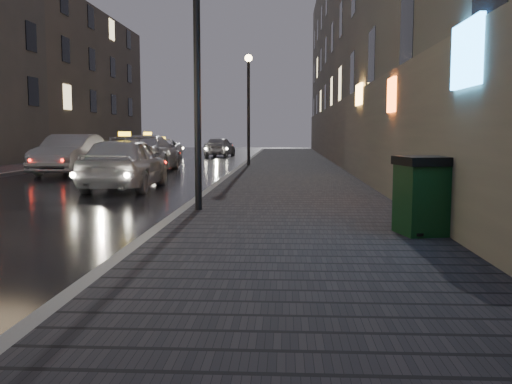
% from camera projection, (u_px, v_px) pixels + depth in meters
% --- Properties ---
extents(sidewalk, '(4.60, 58.00, 0.15)m').
position_uv_depth(sidewalk, '(291.00, 168.00, 26.55)').
color(sidewalk, black).
rests_on(sidewalk, ground).
extents(curb, '(0.20, 58.00, 0.15)m').
position_uv_depth(curb, '(240.00, 168.00, 26.67)').
color(curb, slate).
rests_on(curb, ground).
extents(sidewalk_far, '(2.40, 58.00, 0.15)m').
position_uv_depth(sidewalk_far, '(27.00, 167.00, 27.19)').
color(sidewalk_far, black).
rests_on(sidewalk_far, ground).
extents(curb_far, '(0.20, 58.00, 0.15)m').
position_uv_depth(curb_far, '(54.00, 167.00, 27.13)').
color(curb_far, slate).
rests_on(curb_far, ground).
extents(building_near, '(1.80, 50.00, 13.00)m').
position_uv_depth(building_near, '(353.00, 40.00, 29.68)').
color(building_near, '#605B54').
rests_on(building_near, ground).
extents(building_far_c, '(6.00, 22.00, 11.00)m').
position_uv_depth(building_far_c, '(68.00, 84.00, 44.75)').
color(building_far_c, '#6B6051').
rests_on(building_far_c, ground).
extents(lamp_near, '(0.36, 0.36, 5.28)m').
position_uv_depth(lamp_near, '(197.00, 44.00, 11.40)').
color(lamp_near, black).
rests_on(lamp_near, sidewalk).
extents(lamp_far, '(0.36, 0.36, 5.28)m').
position_uv_depth(lamp_far, '(249.00, 96.00, 27.29)').
color(lamp_far, black).
rests_on(lamp_far, sidewalk).
extents(trash_bin, '(0.95, 0.95, 1.21)m').
position_uv_depth(trash_bin, '(424.00, 195.00, 8.88)').
color(trash_bin, black).
rests_on(trash_bin, sidewalk).
extents(taxi_near, '(2.01, 4.78, 1.62)m').
position_uv_depth(taxi_near, '(125.00, 163.00, 17.28)').
color(taxi_near, silver).
rests_on(taxi_near, ground).
extents(car_left_mid, '(1.76, 5.03, 1.66)m').
position_uv_depth(car_left_mid, '(71.00, 154.00, 23.74)').
color(car_left_mid, '#9A99A0').
rests_on(car_left_mid, ground).
extents(taxi_mid, '(2.37, 5.60, 1.61)m').
position_uv_depth(taxi_mid, '(148.00, 153.00, 25.59)').
color(taxi_mid, silver).
rests_on(taxi_mid, ground).
extents(taxi_far, '(2.40, 4.76, 1.29)m').
position_uv_depth(taxi_far, '(163.00, 149.00, 37.75)').
color(taxi_far, white).
rests_on(taxi_far, ground).
extents(car_far, '(2.12, 4.28, 1.40)m').
position_uv_depth(car_far, '(220.00, 147.00, 41.03)').
color(car_far, '#A3A3AB').
rests_on(car_far, ground).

